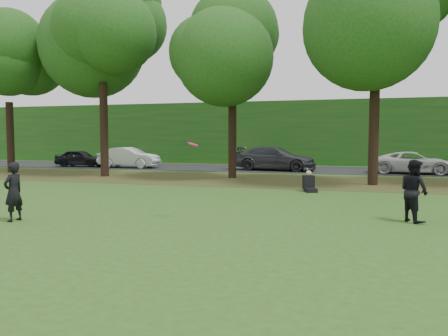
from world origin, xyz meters
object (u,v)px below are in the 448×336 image
(player_right, at_px, (414,191))
(frisbee, at_px, (193,144))
(player_left, at_px, (13,192))
(seated_person, at_px, (309,184))

(player_right, xyz_separation_m, frisbee, (-5.44, -1.36, 1.17))
(player_left, bearing_deg, player_right, 110.76)
(seated_person, bearing_deg, player_right, -83.27)
(player_right, bearing_deg, player_left, 73.69)
(player_right, height_order, frisbee, frisbee)
(player_right, xyz_separation_m, seated_person, (-3.12, 5.58, -0.48))
(player_left, relative_size, player_right, 0.96)
(player_left, bearing_deg, frisbee, 113.00)
(seated_person, bearing_deg, frisbee, -130.97)
(player_left, xyz_separation_m, seated_person, (6.66, 8.36, -0.45))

